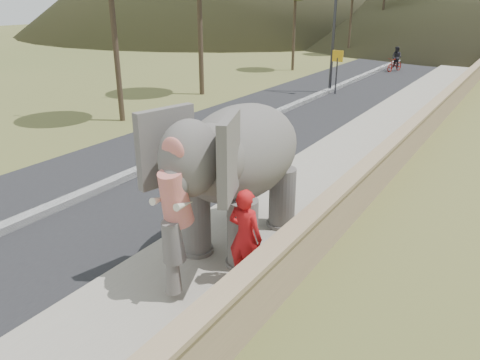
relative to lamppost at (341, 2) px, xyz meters
name	(u,v)px	position (x,y,z in m)	size (l,w,h in m)	color
ground	(255,232)	(4.69, -17.00, -4.87)	(160.00, 160.00, 0.00)	olive
road	(271,117)	(-0.31, -7.00, -4.86)	(7.00, 120.00, 0.03)	black
median	(271,115)	(-0.31, -7.00, -4.76)	(0.35, 120.00, 0.22)	black
walkway	(380,131)	(4.69, -7.00, -4.80)	(3.00, 120.00, 0.15)	#9E9687
parapet	(425,126)	(6.34, -7.00, -4.32)	(0.30, 120.00, 1.10)	tan
lamppost	(341,2)	(0.00, 0.00, 0.00)	(1.76, 0.36, 8.00)	#313036
signboard	(337,65)	(0.19, -0.42, -3.23)	(0.60, 0.08, 2.40)	#2D2D33
elephant_and_man	(242,173)	(4.71, -17.64, -3.16)	(2.53, 4.48, 3.15)	slate
motorcyclist	(395,62)	(0.74, 9.91, -4.20)	(1.10, 1.93, 1.77)	maroon
trees	(457,16)	(4.49, 9.19, -0.93)	(47.66, 42.32, 9.52)	#473828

